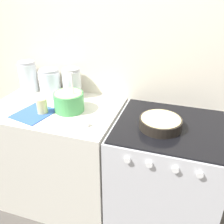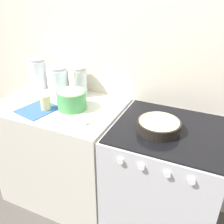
{
  "view_description": "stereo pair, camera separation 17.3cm",
  "coord_description": "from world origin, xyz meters",
  "px_view_note": "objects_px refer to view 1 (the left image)",
  "views": [
    {
      "loc": [
        0.45,
        -1.15,
        1.78
      ],
      "look_at": [
        -0.01,
        0.31,
        0.97
      ],
      "focal_mm": 40.0,
      "sensor_mm": 36.0,
      "label": 1
    },
    {
      "loc": [
        0.62,
        -1.09,
        1.78
      ],
      "look_at": [
        -0.01,
        0.31,
        0.97
      ],
      "focal_mm": 40.0,
      "sensor_mm": 36.0,
      "label": 2
    }
  ],
  "objects_px": {
    "stove": "(164,177)",
    "storage_jar_left": "(29,78)",
    "storage_jar_middle": "(50,83)",
    "baking_pan": "(160,123)",
    "storage_jar_right": "(72,85)",
    "tin_can": "(42,106)",
    "mixing_bowl": "(69,100)"
  },
  "relations": [
    {
      "from": "stove",
      "to": "storage_jar_left",
      "type": "height_order",
      "value": "storage_jar_left"
    },
    {
      "from": "baking_pan",
      "to": "storage_jar_left",
      "type": "relative_size",
      "value": 1.07
    },
    {
      "from": "mixing_bowl",
      "to": "baking_pan",
      "type": "xyz_separation_m",
      "value": [
        0.68,
        -0.04,
        -0.04
      ]
    },
    {
      "from": "storage_jar_left",
      "to": "storage_jar_middle",
      "type": "relative_size",
      "value": 1.22
    },
    {
      "from": "stove",
      "to": "baking_pan",
      "type": "height_order",
      "value": "baking_pan"
    },
    {
      "from": "mixing_bowl",
      "to": "storage_jar_left",
      "type": "bearing_deg",
      "value": 154.6
    },
    {
      "from": "storage_jar_left",
      "to": "tin_can",
      "type": "xyz_separation_m",
      "value": [
        0.34,
        -0.34,
        -0.05
      ]
    },
    {
      "from": "stove",
      "to": "tin_can",
      "type": "relative_size",
      "value": 7.94
    },
    {
      "from": "storage_jar_right",
      "to": "tin_can",
      "type": "relative_size",
      "value": 2.09
    },
    {
      "from": "storage_jar_middle",
      "to": "baking_pan",
      "type": "bearing_deg",
      "value": -16.08
    },
    {
      "from": "storage_jar_middle",
      "to": "tin_can",
      "type": "relative_size",
      "value": 1.85
    },
    {
      "from": "storage_jar_right",
      "to": "tin_can",
      "type": "distance_m",
      "value": 0.35
    },
    {
      "from": "stove",
      "to": "storage_jar_right",
      "type": "height_order",
      "value": "storage_jar_right"
    },
    {
      "from": "storage_jar_left",
      "to": "tin_can",
      "type": "distance_m",
      "value": 0.48
    },
    {
      "from": "stove",
      "to": "storage_jar_right",
      "type": "xyz_separation_m",
      "value": [
        -0.83,
        0.23,
        0.56
      ]
    },
    {
      "from": "storage_jar_left",
      "to": "storage_jar_right",
      "type": "relative_size",
      "value": 1.08
    },
    {
      "from": "baking_pan",
      "to": "storage_jar_left",
      "type": "distance_m",
      "value": 1.22
    },
    {
      "from": "stove",
      "to": "mixing_bowl",
      "type": "relative_size",
      "value": 3.1
    },
    {
      "from": "stove",
      "to": "mixing_bowl",
      "type": "distance_m",
      "value": 0.92
    },
    {
      "from": "baking_pan",
      "to": "storage_jar_right",
      "type": "relative_size",
      "value": 1.15
    },
    {
      "from": "baking_pan",
      "to": "storage_jar_middle",
      "type": "relative_size",
      "value": 1.3
    },
    {
      "from": "baking_pan",
      "to": "storage_jar_right",
      "type": "distance_m",
      "value": 0.82
    },
    {
      "from": "storage_jar_left",
      "to": "storage_jar_middle",
      "type": "distance_m",
      "value": 0.21
    },
    {
      "from": "mixing_bowl",
      "to": "stove",
      "type": "bearing_deg",
      "value": 0.58
    },
    {
      "from": "stove",
      "to": "mixing_bowl",
      "type": "height_order",
      "value": "mixing_bowl"
    },
    {
      "from": "storage_jar_right",
      "to": "tin_can",
      "type": "xyz_separation_m",
      "value": [
        -0.08,
        -0.34,
        -0.05
      ]
    },
    {
      "from": "mixing_bowl",
      "to": "baking_pan",
      "type": "distance_m",
      "value": 0.68
    },
    {
      "from": "storage_jar_left",
      "to": "storage_jar_middle",
      "type": "xyz_separation_m",
      "value": [
        0.21,
        0.0,
        -0.02
      ]
    },
    {
      "from": "mixing_bowl",
      "to": "baking_pan",
      "type": "relative_size",
      "value": 1.06
    },
    {
      "from": "storage_jar_middle",
      "to": "storage_jar_right",
      "type": "bearing_deg",
      "value": -0.0
    },
    {
      "from": "storage_jar_right",
      "to": "tin_can",
      "type": "bearing_deg",
      "value": -102.65
    },
    {
      "from": "stove",
      "to": "mixing_bowl",
      "type": "xyz_separation_m",
      "value": [
        -0.74,
        -0.01,
        0.54
      ]
    }
  ]
}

